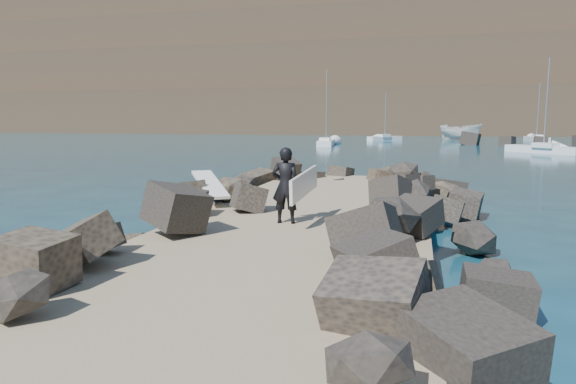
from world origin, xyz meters
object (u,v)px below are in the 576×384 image
at_px(surfboard_resting, 210,188).
at_px(surfer_with_board, 288,185).
at_px(sailboat_b, 385,138).
at_px(boat_imported, 460,132).

bearing_deg(surfboard_resting, surfer_with_board, -74.23).
bearing_deg(surfer_with_board, sailboat_b, 91.59).
xyz_separation_m(surfboard_resting, sailboat_b, (1.18, 62.86, -0.69)).
relative_size(boat_imported, surfer_with_board, 2.86).
bearing_deg(sailboat_b, boat_imported, 28.84).
distance_m(surfboard_resting, boat_imported, 69.97).
relative_size(surfer_with_board, sailboat_b, 0.32).
xyz_separation_m(surfboard_resting, boat_imported, (12.16, 68.90, 0.20)).
xyz_separation_m(surfer_with_board, sailboat_b, (-1.81, 65.24, -1.16)).
relative_size(boat_imported, sailboat_b, 0.90).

